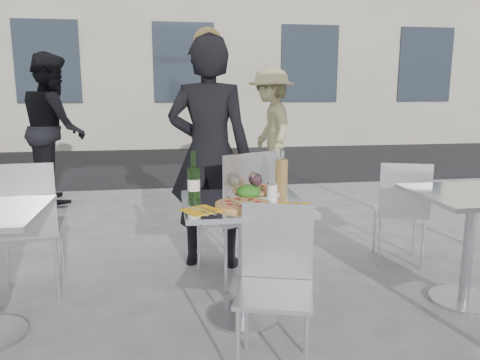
{
  "coord_description": "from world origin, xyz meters",
  "views": [
    {
      "loc": [
        -0.44,
        -2.67,
        1.41
      ],
      "look_at": [
        0.0,
        0.15,
        0.85
      ],
      "focal_mm": 35.0,
      "sensor_mm": 36.0,
      "label": 1
    }
  ],
  "objects": [
    {
      "name": "salad_plate",
      "position": [
        0.04,
        0.06,
        0.79
      ],
      "size": [
        0.22,
        0.22,
        0.09
      ],
      "color": "white",
      "rests_on": "main_table"
    },
    {
      "name": "side_table_right",
      "position": [
        1.5,
        0.0,
        0.54
      ],
      "size": [
        0.72,
        0.72,
        0.75
      ],
      "color": "#B7BABF",
      "rests_on": "ground"
    },
    {
      "name": "wineglass_red_a",
      "position": [
        0.09,
        0.06,
        0.86
      ],
      "size": [
        0.07,
        0.07,
        0.16
      ],
      "color": "white",
      "rests_on": "main_table"
    },
    {
      "name": "pedestrian_a",
      "position": [
        -1.83,
        3.46,
        0.92
      ],
      "size": [
        0.94,
        1.07,
        1.85
      ],
      "primitive_type": "imported",
      "rotation": [
        0.0,
        0.0,
        1.87
      ],
      "color": "black",
      "rests_on": "ground"
    },
    {
      "name": "wine_bottle",
      "position": [
        -0.29,
        0.09,
        0.86
      ],
      "size": [
        0.07,
        0.07,
        0.29
      ],
      "color": "#254B1C",
      "rests_on": "main_table"
    },
    {
      "name": "wineglass_white_a",
      "position": [
        -0.04,
        0.07,
        0.86
      ],
      "size": [
        0.07,
        0.07,
        0.16
      ],
      "color": "white",
      "rests_on": "main_table"
    },
    {
      "name": "napkin_left",
      "position": [
        -0.27,
        -0.18,
        0.75
      ],
      "size": [
        0.25,
        0.25,
        0.01
      ],
      "rotation": [
        0.0,
        0.0,
        0.52
      ],
      "color": "#EAB214",
      "rests_on": "main_table"
    },
    {
      "name": "wineglass_red_b",
      "position": [
        0.08,
        0.12,
        0.86
      ],
      "size": [
        0.07,
        0.07,
        0.16
      ],
      "color": "white",
      "rests_on": "main_table"
    },
    {
      "name": "sugar_shaker",
      "position": [
        0.18,
        0.03,
        0.8
      ],
      "size": [
        0.06,
        0.06,
        0.11
      ],
      "color": "white",
      "rests_on": "main_table"
    },
    {
      "name": "pedestrian_b",
      "position": [
        0.98,
        3.67,
        0.85
      ],
      "size": [
        0.65,
        1.11,
        1.7
      ],
      "primitive_type": "imported",
      "rotation": [
        0.0,
        0.0,
        4.73
      ],
      "color": "tan",
      "rests_on": "ground"
    },
    {
      "name": "pizza_far",
      "position": [
        0.11,
        0.21,
        0.77
      ],
      "size": [
        0.33,
        0.33,
        0.03
      ],
      "color": "white",
      "rests_on": "main_table"
    },
    {
      "name": "side_chair_rfar",
      "position": [
        1.39,
        0.7,
        0.5
      ],
      "size": [
        0.49,
        0.5,
        0.85
      ],
      "rotation": [
        0.0,
        0.0,
        2.82
      ],
      "color": "silver",
      "rests_on": "ground"
    },
    {
      "name": "chair_far",
      "position": [
        0.07,
        0.54,
        0.58
      ],
      "size": [
        0.6,
        0.6,
        0.98
      ],
      "rotation": [
        0.0,
        0.0,
        3.58
      ],
      "color": "silver",
      "rests_on": "ground"
    },
    {
      "name": "wineglass_white_b",
      "position": [
        -0.06,
        0.09,
        0.86
      ],
      "size": [
        0.07,
        0.07,
        0.16
      ],
      "color": "white",
      "rests_on": "main_table"
    },
    {
      "name": "side_chair_lfar",
      "position": [
        -1.38,
        0.49,
        0.56
      ],
      "size": [
        0.48,
        0.49,
        0.95
      ],
      "rotation": [
        0.0,
        0.0,
        3.26
      ],
      "color": "silver",
      "rests_on": "ground"
    },
    {
      "name": "carafe",
      "position": [
        0.27,
        0.18,
        0.87
      ],
      "size": [
        0.08,
        0.08,
        0.29
      ],
      "color": "tan",
      "rests_on": "main_table"
    },
    {
      "name": "napkin_right",
      "position": [
        0.27,
        -0.17,
        0.75
      ],
      "size": [
        0.22,
        0.22,
        0.01
      ],
      "rotation": [
        0.0,
        0.0,
        -0.22
      ],
      "color": "#EAB214",
      "rests_on": "main_table"
    },
    {
      "name": "woman_diner",
      "position": [
        -0.12,
        0.96,
        0.91
      ],
      "size": [
        0.75,
        0.6,
        1.81
      ],
      "primitive_type": "imported",
      "rotation": [
        0.0,
        0.0,
        2.86
      ],
      "color": "black",
      "rests_on": "ground"
    },
    {
      "name": "ground",
      "position": [
        0.0,
        0.0,
        0.0
      ],
      "size": [
        80.0,
        80.0,
        0.0
      ],
      "primitive_type": "plane",
      "color": "slate"
    },
    {
      "name": "street_asphalt",
      "position": [
        0.0,
        6.5,
        0.0
      ],
      "size": [
        24.0,
        5.0,
        0.0
      ],
      "primitive_type": "cube",
      "color": "black",
      "rests_on": "ground"
    },
    {
      "name": "main_table",
      "position": [
        0.0,
        0.0,
        0.54
      ],
      "size": [
        0.72,
        0.72,
        0.75
      ],
      "color": "#B7BABF",
      "rests_on": "ground"
    },
    {
      "name": "pizza_near",
      "position": [
        -0.02,
        -0.11,
        0.76
      ],
      "size": [
        0.32,
        0.32,
        0.02
      ],
      "color": "tan",
      "rests_on": "main_table"
    },
    {
      "name": "chair_near",
      "position": [
        0.09,
        -0.48,
        0.49
      ],
      "size": [
        0.47,
        0.48,
        0.82
      ],
      "rotation": [
        0.0,
        0.0,
        -0.29
      ],
      "color": "silver",
      "rests_on": "ground"
    }
  ]
}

